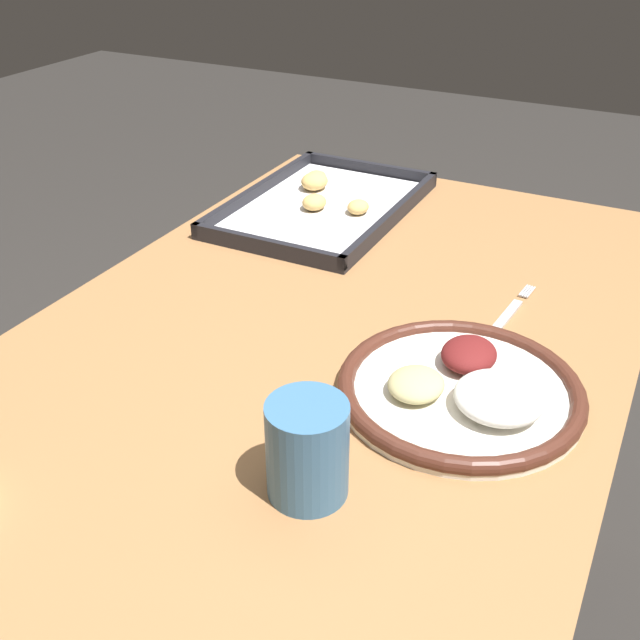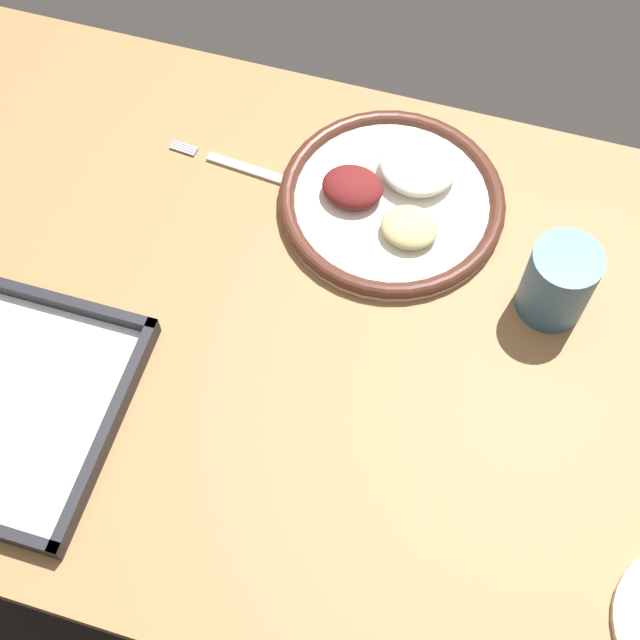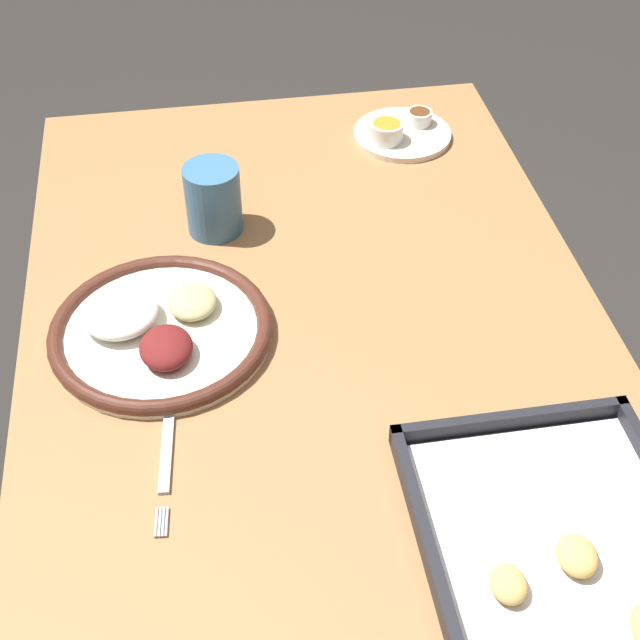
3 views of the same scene
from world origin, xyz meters
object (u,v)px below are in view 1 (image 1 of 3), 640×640
at_px(dinner_plate, 463,388).
at_px(baking_tray, 323,204).
at_px(fork, 500,324).
at_px(drinking_cup, 307,450).

relative_size(dinner_plate, baking_tray, 0.69).
relative_size(dinner_plate, fork, 1.26).
distance_m(fork, baking_tray, 0.45).
distance_m(dinner_plate, fork, 0.17).
bearing_deg(drinking_cup, fork, -12.27).
bearing_deg(dinner_plate, drinking_cup, 157.42).
distance_m(baking_tray, drinking_cup, 0.69).
distance_m(fork, drinking_cup, 0.39).
distance_m(dinner_plate, drinking_cup, 0.23).
distance_m(dinner_plate, baking_tray, 0.57).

